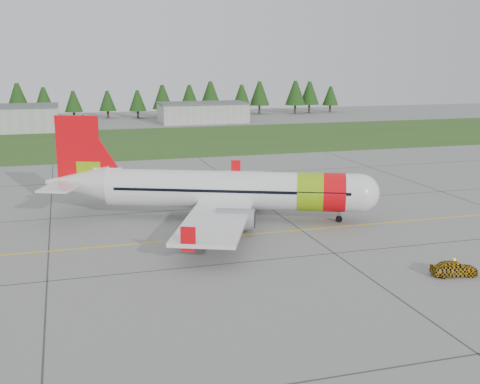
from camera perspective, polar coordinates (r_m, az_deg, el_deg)
name	(u,v)px	position (r m, az deg, el deg)	size (l,w,h in m)	color
ground	(229,264)	(52.33, -1.08, -6.81)	(320.00, 320.00, 0.00)	gray
aircraft	(224,190)	(65.98, -1.52, 0.18)	(35.38, 33.59, 11.26)	silver
follow_me_car	(455,254)	(51.95, 19.73, -5.51)	(1.52, 1.29, 3.78)	#DA9F0C
grass_strip	(127,142)	(131.44, -10.66, 4.69)	(320.00, 50.00, 0.03)	#30561E
taxi_guideline	(207,238)	(59.70, -3.13, -4.36)	(120.00, 0.25, 0.02)	gold
hangar_east	(203,113)	(170.60, -3.55, 7.48)	(24.00, 12.00, 5.20)	#A8A8A3
treeline	(106,102)	(186.51, -12.56, 8.38)	(160.00, 8.00, 10.00)	#1C3F14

